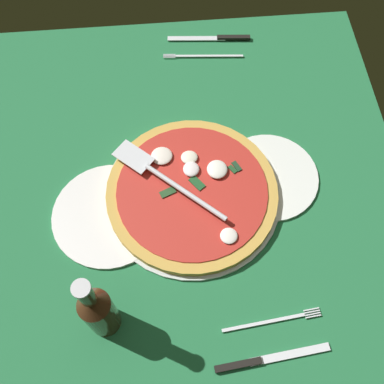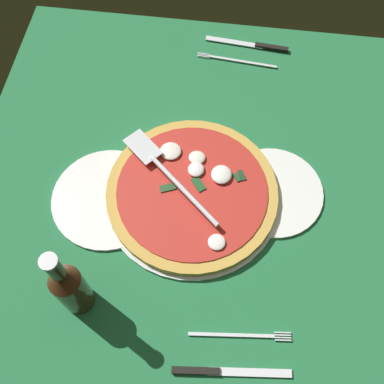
{
  "view_description": "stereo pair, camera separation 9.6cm",
  "coord_description": "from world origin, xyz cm",
  "px_view_note": "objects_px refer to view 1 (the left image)",
  "views": [
    {
      "loc": [
        2.43,
        48.07,
        87.35
      ],
      "look_at": [
        -1.46,
        4.04,
        2.06
      ],
      "focal_mm": 43.59,
      "sensor_mm": 36.0,
      "label": 1
    },
    {
      "loc": [
        -7.16,
        47.87,
        87.35
      ],
      "look_at": [
        -1.46,
        4.04,
        2.06
      ],
      "focal_mm": 43.59,
      "sensor_mm": 36.0,
      "label": 2
    }
  ],
  "objects_px": {
    "dinner_plate_left": "(269,177)",
    "pizza": "(192,191)",
    "pizza_server": "(167,179)",
    "dinner_plate_right": "(109,215)",
    "beer_bottle": "(98,310)",
    "place_setting_near": "(210,48)",
    "place_setting_far": "(267,342)"
  },
  "relations": [
    {
      "from": "pizza_server",
      "to": "beer_bottle",
      "type": "height_order",
      "value": "beer_bottle"
    },
    {
      "from": "pizza",
      "to": "place_setting_far",
      "type": "height_order",
      "value": "pizza"
    },
    {
      "from": "dinner_plate_right",
      "to": "beer_bottle",
      "type": "distance_m",
      "value": 0.23
    },
    {
      "from": "dinner_plate_left",
      "to": "dinner_plate_right",
      "type": "height_order",
      "value": "same"
    },
    {
      "from": "place_setting_near",
      "to": "place_setting_far",
      "type": "relative_size",
      "value": 1.06
    },
    {
      "from": "place_setting_near",
      "to": "pizza_server",
      "type": "bearing_deg",
      "value": 76.36
    },
    {
      "from": "pizza_server",
      "to": "beer_bottle",
      "type": "xyz_separation_m",
      "value": [
        0.13,
        0.27,
        0.04
      ]
    },
    {
      "from": "pizza_server",
      "to": "place_setting_far",
      "type": "height_order",
      "value": "pizza_server"
    },
    {
      "from": "place_setting_near",
      "to": "place_setting_far",
      "type": "xyz_separation_m",
      "value": [
        -0.03,
        0.72,
        -0.0
      ]
    },
    {
      "from": "dinner_plate_left",
      "to": "place_setting_far",
      "type": "relative_size",
      "value": 1.0
    },
    {
      "from": "pizza",
      "to": "pizza_server",
      "type": "bearing_deg",
      "value": -22.3
    },
    {
      "from": "pizza",
      "to": "beer_bottle",
      "type": "relative_size",
      "value": 1.58
    },
    {
      "from": "dinner_plate_right",
      "to": "pizza_server",
      "type": "distance_m",
      "value": 0.14
    },
    {
      "from": "pizza_server",
      "to": "dinner_plate_right",
      "type": "bearing_deg",
      "value": 64.43
    },
    {
      "from": "pizza_server",
      "to": "place_setting_near",
      "type": "relative_size",
      "value": 1.03
    },
    {
      "from": "place_setting_far",
      "to": "beer_bottle",
      "type": "height_order",
      "value": "beer_bottle"
    },
    {
      "from": "place_setting_near",
      "to": "beer_bottle",
      "type": "xyz_separation_m",
      "value": [
        0.26,
        0.66,
        0.09
      ]
    },
    {
      "from": "pizza",
      "to": "dinner_plate_right",
      "type": "bearing_deg",
      "value": 10.35
    },
    {
      "from": "dinner_plate_right",
      "to": "pizza",
      "type": "height_order",
      "value": "pizza"
    },
    {
      "from": "dinner_plate_left",
      "to": "place_setting_far",
      "type": "distance_m",
      "value": 0.34
    },
    {
      "from": "dinner_plate_right",
      "to": "pizza_server",
      "type": "relative_size",
      "value": 1.02
    },
    {
      "from": "dinner_plate_left",
      "to": "pizza",
      "type": "relative_size",
      "value": 0.59
    },
    {
      "from": "pizza",
      "to": "place_setting_near",
      "type": "xyz_separation_m",
      "value": [
        -0.08,
        -0.41,
        -0.02
      ]
    },
    {
      "from": "pizza_server",
      "to": "place_setting_far",
      "type": "xyz_separation_m",
      "value": [
        -0.16,
        0.33,
        -0.04
      ]
    },
    {
      "from": "pizza_server",
      "to": "beer_bottle",
      "type": "relative_size",
      "value": 1.02
    },
    {
      "from": "place_setting_far",
      "to": "dinner_plate_right",
      "type": "bearing_deg",
      "value": 129.75
    },
    {
      "from": "dinner_plate_right",
      "to": "beer_bottle",
      "type": "height_order",
      "value": "beer_bottle"
    },
    {
      "from": "pizza",
      "to": "place_setting_near",
      "type": "bearing_deg",
      "value": -101.15
    },
    {
      "from": "dinner_plate_left",
      "to": "dinner_plate_right",
      "type": "xyz_separation_m",
      "value": [
        0.34,
        0.06,
        0.0
      ]
    },
    {
      "from": "place_setting_near",
      "to": "dinner_plate_left",
      "type": "bearing_deg",
      "value": 107.47
    },
    {
      "from": "dinner_plate_right",
      "to": "pizza_server",
      "type": "xyz_separation_m",
      "value": [
        -0.12,
        -0.05,
        0.04
      ]
    },
    {
      "from": "pizza",
      "to": "pizza_server",
      "type": "height_order",
      "value": "pizza_server"
    }
  ]
}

